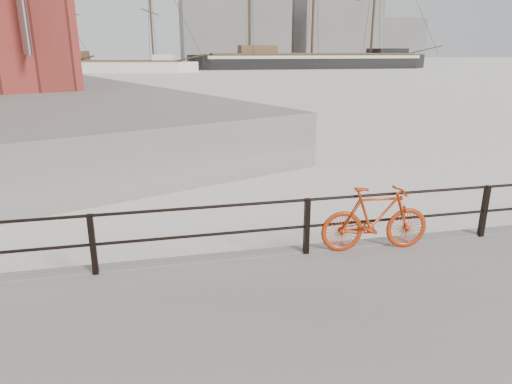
{
  "coord_description": "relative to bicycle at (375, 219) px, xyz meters",
  "views": [
    {
      "loc": [
        -5.95,
        -7.07,
        3.75
      ],
      "look_at": [
        -4.02,
        1.5,
        1.0
      ],
      "focal_mm": 32.0,
      "sensor_mm": 36.0,
      "label": 1
    }
  ],
  "objects": [
    {
      "name": "barque_black",
      "position": [
        28.43,
        84.6,
        -0.93
      ],
      "size": [
        56.57,
        19.88,
        32.01
      ],
      "primitive_type": null,
      "rotation": [
        0.0,
        0.0,
        -0.03
      ],
      "color": "black",
      "rests_on": "ground"
    },
    {
      "name": "schooner_mid",
      "position": [
        -10.02,
        78.48,
        -0.93
      ],
      "size": [
        33.89,
        19.91,
        22.58
      ],
      "primitive_type": null,
      "rotation": [
        0.0,
        0.0,
        -0.22
      ],
      "color": "silver",
      "rests_on": "ground"
    },
    {
      "name": "schooner_left",
      "position": [
        -25.38,
        78.96,
        -0.93
      ],
      "size": [
        25.94,
        14.48,
        18.69
      ],
      "primitive_type": null,
      "rotation": [
        0.0,
        0.0,
        -0.14
      ],
      "color": "beige",
      "rests_on": "ground"
    },
    {
      "name": "industrial_west",
      "position": [
        22.28,
        140.26,
        8.07
      ],
      "size": [
        32.0,
        18.0,
        18.0
      ],
      "primitive_type": "cube",
      "color": "gray",
      "rests_on": "ground"
    },
    {
      "name": "guardrail",
      "position": [
        2.28,
        0.11,
        -0.08
      ],
      "size": [
        28.0,
        0.1,
        1.0
      ],
      "primitive_type": null,
      "color": "black",
      "rests_on": "promenade"
    },
    {
      "name": "ground",
      "position": [
        2.28,
        0.26,
        -0.93
      ],
      "size": [
        400.0,
        400.0,
        0.0
      ],
      "primitive_type": "plane",
      "color": "white",
      "rests_on": "ground"
    },
    {
      "name": "industrial_mid",
      "position": [
        57.28,
        145.26,
        11.07
      ],
      "size": [
        26.0,
        20.0,
        24.0
      ],
      "primitive_type": "cube",
      "color": "gray",
      "rests_on": "ground"
    },
    {
      "name": "industrial_east",
      "position": [
        80.28,
        150.26,
        6.07
      ],
      "size": [
        20.0,
        16.0,
        14.0
      ],
      "primitive_type": "cube",
      "color": "gray",
      "rests_on": "ground"
    },
    {
      "name": "bicycle",
      "position": [
        0.0,
        0.0,
        0.0
      ],
      "size": [
        1.94,
        0.45,
        1.16
      ],
      "primitive_type": "imported",
      "rotation": [
        0.0,
        0.0,
        -0.09
      ],
      "color": "#B12F0B",
      "rests_on": "promenade"
    }
  ]
}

